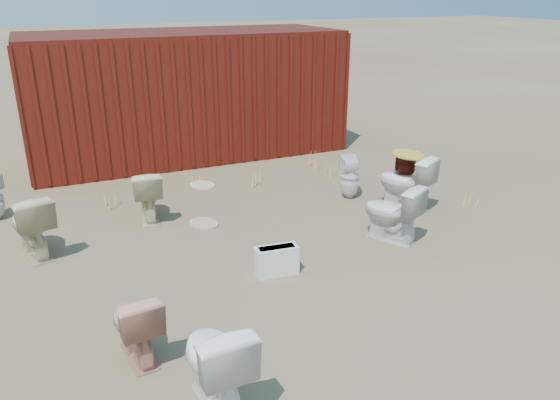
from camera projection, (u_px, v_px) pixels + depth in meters
name	position (u px, v px, depth m)	size (l,w,h in m)	color
ground	(299.00, 256.00, 6.89)	(100.00, 100.00, 0.00)	brown
shipping_container	(185.00, 94.00, 10.88)	(6.00, 2.40, 2.40)	#480F0C
toilet_front_a	(215.00, 362.00, 4.29)	(0.46, 0.81, 0.83)	white
toilet_front_pink	(135.00, 324.00, 4.88)	(0.39, 0.69, 0.70)	tan
toilet_front_c	(392.00, 212.00, 7.20)	(0.44, 0.78, 0.80)	silver
toilet_front_maroon	(405.00, 181.00, 8.43)	(0.34, 0.35, 0.75)	#58140F
toilet_back_beige_left	(31.00, 225.00, 6.78)	(0.46, 0.81, 0.83)	beige
toilet_back_beige_right	(147.00, 195.00, 7.88)	(0.42, 0.74, 0.76)	beige
toilet_back_yellowlid	(406.00, 182.00, 8.23)	(0.48, 0.83, 0.85)	white
toilet_back_e	(350.00, 177.00, 8.71)	(0.31, 0.32, 0.70)	white
yellow_lid	(408.00, 154.00, 8.08)	(0.43, 0.54, 0.03)	gold
loose_tank	(277.00, 260.00, 6.41)	(0.50, 0.20, 0.35)	silver
loose_lid_near	(202.00, 185.00, 9.35)	(0.38, 0.49, 0.02)	beige
loose_lid_far	(204.00, 223.00, 7.83)	(0.36, 0.47, 0.02)	#C5AC8F
weed_clump_a	(110.00, 197.00, 8.41)	(0.36, 0.36, 0.31)	tan
weed_clump_b	(255.00, 178.00, 9.34)	(0.32, 0.32, 0.26)	tan
weed_clump_c	(332.00, 167.00, 9.81)	(0.36, 0.36, 0.30)	tan
weed_clump_d	(195.00, 176.00, 9.47)	(0.30, 0.30, 0.24)	tan
weed_clump_e	(308.00, 160.00, 10.24)	(0.34, 0.34, 0.30)	tan
weed_clump_f	(473.00, 198.00, 8.45)	(0.28, 0.28, 0.26)	tan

